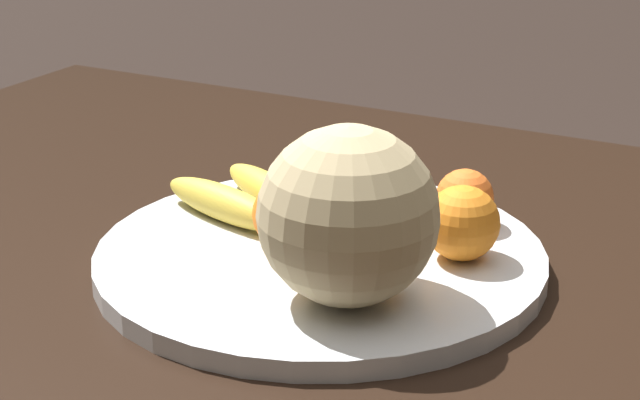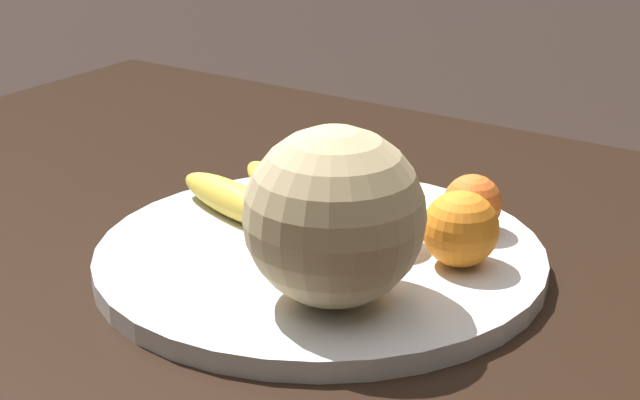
{
  "view_description": "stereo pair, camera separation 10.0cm",
  "coord_description": "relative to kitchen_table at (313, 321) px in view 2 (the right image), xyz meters",
  "views": [
    {
      "loc": [
        -0.49,
        0.88,
        1.16
      ],
      "look_at": [
        -0.05,
        0.06,
        0.8
      ],
      "focal_mm": 60.0,
      "sensor_mm": 36.0,
      "label": 1
    },
    {
      "loc": [
        -0.57,
        0.83,
        1.16
      ],
      "look_at": [
        -0.05,
        0.06,
        0.8
      ],
      "focal_mm": 60.0,
      "sensor_mm": 36.0,
      "label": 2
    }
  ],
  "objects": [
    {
      "name": "banana_bunch",
      "position": [
        0.04,
        -0.01,
        0.14
      ],
      "size": [
        0.22,
        0.21,
        0.04
      ],
      "rotation": [
        0.0,
        0.0,
        5.76
      ],
      "color": "#473819",
      "rests_on": "fruit_bowl"
    },
    {
      "name": "orange_mid_center",
      "position": [
        -0.08,
        0.02,
        0.15
      ],
      "size": [
        0.07,
        0.07,
        0.07
      ],
      "color": "orange",
      "rests_on": "fruit_bowl"
    },
    {
      "name": "produce_tag",
      "position": [
        -0.12,
        -0.04,
        0.12
      ],
      "size": [
        0.08,
        0.07,
        0.0
      ],
      "rotation": [
        0.0,
        0.0,
        -0.67
      ],
      "color": "white",
      "rests_on": "fruit_bowl"
    },
    {
      "name": "orange_front_left",
      "position": [
        -0.15,
        -0.06,
        0.15
      ],
      "size": [
        0.06,
        0.06,
        0.06
      ],
      "color": "orange",
      "rests_on": "fruit_bowl"
    },
    {
      "name": "melon",
      "position": [
        -0.12,
        0.14,
        0.19
      ],
      "size": [
        0.15,
        0.15,
        0.15
      ],
      "color": "tan",
      "rests_on": "fruit_bowl"
    },
    {
      "name": "fruit_bowl",
      "position": [
        -0.05,
        0.06,
        0.11
      ],
      "size": [
        0.43,
        0.43,
        0.02
      ],
      "color": "silver",
      "rests_on": "kitchen_table"
    },
    {
      "name": "orange_front_right",
      "position": [
        -0.17,
        0.02,
        0.15
      ],
      "size": [
        0.07,
        0.07,
        0.07
      ],
      "color": "orange",
      "rests_on": "fruit_bowl"
    },
    {
      "name": "kitchen_table",
      "position": [
        0.0,
        0.0,
        0.0
      ],
      "size": [
        1.37,
        0.92,
        0.73
      ],
      "color": "black",
      "rests_on": "ground_plane"
    },
    {
      "name": "orange_back_left",
      "position": [
        -0.02,
        0.07,
        0.15
      ],
      "size": [
        0.07,
        0.07,
        0.07
      ],
      "color": "orange",
      "rests_on": "fruit_bowl"
    }
  ]
}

